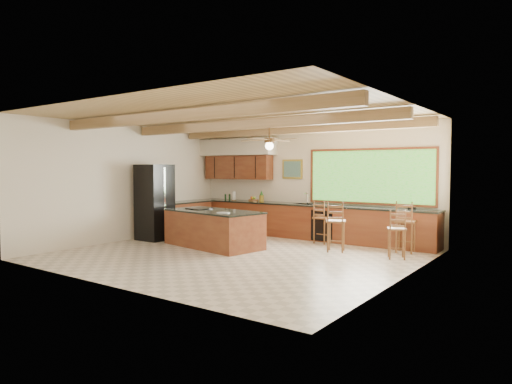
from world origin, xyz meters
The scene contains 9 objects.
ground centered at (0.00, 0.00, 0.00)m, with size 7.20×7.20×0.00m, color beige.
room_shell centered at (-0.17, 0.65, 2.21)m, with size 7.27×6.54×3.02m.
counter_run centered at (-0.82, 2.52, 0.46)m, with size 7.12×3.10×1.24m.
island centered at (-1.11, 0.49, 0.44)m, with size 2.66×1.59×0.89m.
refrigerator centered at (-3.05, 0.40, 0.99)m, with size 0.78×0.75×1.97m.
bar_stool_a centered at (0.79, 2.39, 0.63)m, with size 0.41×0.41×1.06m.
bar_stool_b centered at (1.57, 1.54, 0.67)m, with size 0.52×0.52×1.14m.
bar_stool_c centered at (2.88, 2.33, 0.68)m, with size 0.46×0.46×1.16m.
bar_stool_d centered at (2.94, 1.54, 0.61)m, with size 0.49×0.49×1.03m.
Camera 1 is at (6.02, -7.73, 1.88)m, focal length 32.00 mm.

